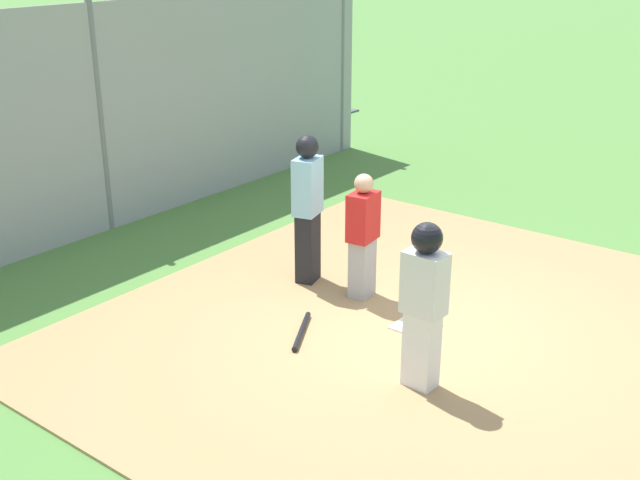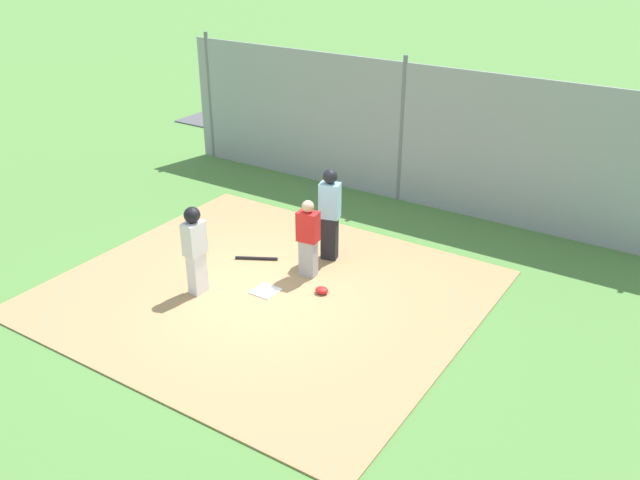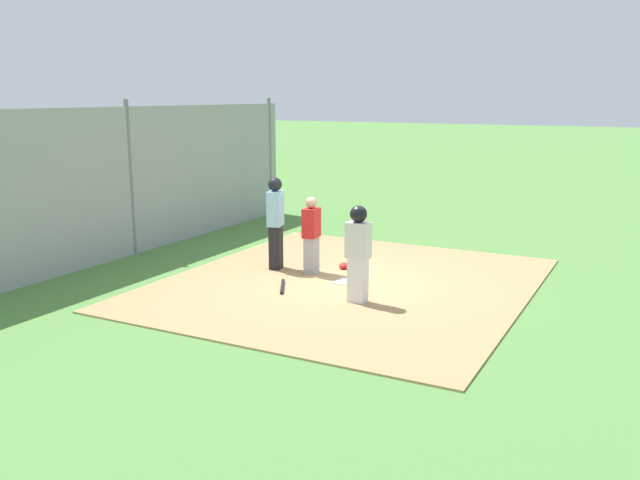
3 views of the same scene
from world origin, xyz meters
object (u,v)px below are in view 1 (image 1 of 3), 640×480
object	(u,v)px
umpire	(308,205)
baseball_bat	(302,331)
catcher	(363,235)
runner	(424,296)
catcher_mask	(419,284)
home_plate	(416,326)

from	to	relation	value
umpire	baseball_bat	size ratio (longest dim) A/B	2.21
catcher	umpire	distance (m)	0.81
catcher	baseball_bat	bearing A→B (deg)	-94.65
catcher	runner	world-z (taller)	runner
runner	baseball_bat	world-z (taller)	runner
baseball_bat	catcher_mask	xyz separation A→B (m)	(-1.76, 0.39, 0.03)
catcher_mask	umpire	bearing A→B (deg)	-63.63
umpire	home_plate	bearing A→B (deg)	-24.28
umpire	baseball_bat	distance (m)	1.71
baseball_bat	catcher_mask	world-z (taller)	catcher_mask
catcher_mask	runner	bearing A→B (deg)	31.38
catcher	umpire	xyz separation A→B (m)	(0.03, -0.79, 0.21)
catcher	umpire	size ratio (longest dim) A/B	0.82
catcher	catcher_mask	distance (m)	1.01
umpire	runner	xyz separation A→B (m)	(1.27, 2.37, -0.04)
runner	catcher_mask	size ratio (longest dim) A/B	6.84
catcher	runner	xyz separation A→B (m)	(1.30, 1.58, 0.17)
catcher	catcher_mask	world-z (taller)	catcher
catcher	umpire	world-z (taller)	umpire
home_plate	catcher	distance (m)	1.24
umpire	catcher	bearing A→B (deg)	-13.03
umpire	runner	bearing A→B (deg)	-43.51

